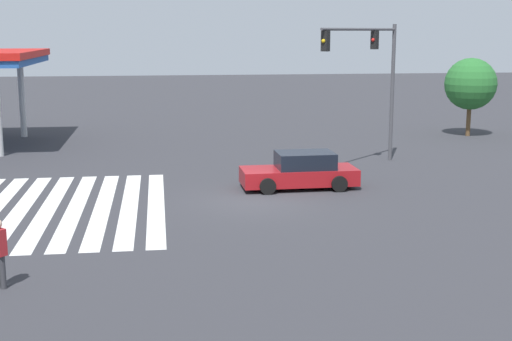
{
  "coord_description": "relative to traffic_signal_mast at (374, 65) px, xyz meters",
  "views": [
    {
      "loc": [
        25.42,
        -3.51,
        6.21
      ],
      "look_at": [
        0.0,
        0.0,
        1.17
      ],
      "focal_mm": 50.0,
      "sensor_mm": 36.0,
      "label": 1
    }
  ],
  "objects": [
    {
      "name": "car_1",
      "position": [
        4.22,
        -4.2,
        -4.02
      ],
      "size": [
        2.16,
        4.64,
        1.46
      ],
      "rotation": [
        0.0,
        0.0,
        -1.55
      ],
      "color": "maroon",
      "rests_on": "ground_plane"
    },
    {
      "name": "tree_corner_a",
      "position": [
        -8.66,
        8.66,
        -1.59
      ],
      "size": [
        3.07,
        3.07,
        4.65
      ],
      "color": "brown",
      "rests_on": "ground_plane"
    },
    {
      "name": "crosswalk_markings",
      "position": [
        6.29,
        -13.28,
        -4.7
      ],
      "size": [
        11.01,
        7.25,
        0.01
      ],
      "rotation": [
        0.0,
        0.0,
        1.57
      ],
      "color": "silver",
      "rests_on": "ground_plane"
    },
    {
      "name": "traffic_signal_mast",
      "position": [
        0.0,
        0.0,
        0.0
      ],
      "size": [
        4.73,
        4.73,
        6.53
      ],
      "rotation": [
        0.0,
        0.0,
        -0.79
      ],
      "color": "#47474C",
      "rests_on": "ground_plane"
    },
    {
      "name": "ground_plane",
      "position": [
        6.29,
        -6.29,
        -4.7
      ],
      "size": [
        154.63,
        154.63,
        0.0
      ],
      "primitive_type": "plane",
      "color": "#333338"
    }
  ]
}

